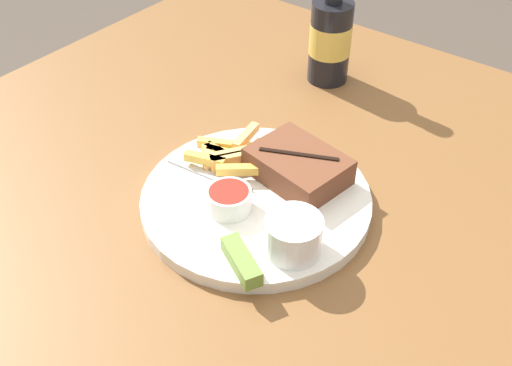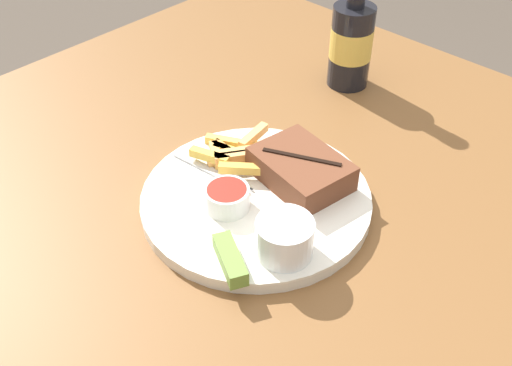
{
  "view_description": "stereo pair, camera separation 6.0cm",
  "coord_description": "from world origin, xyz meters",
  "px_view_note": "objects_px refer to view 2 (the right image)",
  "views": [
    {
      "loc": [
        0.35,
        -0.46,
        1.29
      ],
      "look_at": [
        0.0,
        0.0,
        0.8
      ],
      "focal_mm": 42.0,
      "sensor_mm": 36.0,
      "label": 1
    },
    {
      "loc": [
        0.4,
        -0.42,
        1.29
      ],
      "look_at": [
        0.0,
        0.0,
        0.8
      ],
      "focal_mm": 42.0,
      "sensor_mm": 36.0,
      "label": 2
    }
  ],
  "objects_px": {
    "dipping_sauce_cup": "(227,197)",
    "pickle_spear": "(230,259)",
    "steak_portion": "(301,169)",
    "fork_utensil": "(210,170)",
    "beer_bottle": "(351,41)",
    "coleslaw_cup": "(285,236)",
    "dinner_plate": "(256,200)"
  },
  "relations": [
    {
      "from": "coleslaw_cup",
      "to": "dipping_sauce_cup",
      "type": "bearing_deg",
      "value": 174.93
    },
    {
      "from": "pickle_spear",
      "to": "coleslaw_cup",
      "type": "bearing_deg",
      "value": 62.0
    },
    {
      "from": "steak_portion",
      "to": "dipping_sauce_cup",
      "type": "distance_m",
      "value": 0.11
    },
    {
      "from": "steak_portion",
      "to": "dipping_sauce_cup",
      "type": "xyz_separation_m",
      "value": [
        -0.03,
        -0.1,
        -0.0
      ]
    },
    {
      "from": "steak_portion",
      "to": "fork_utensil",
      "type": "distance_m",
      "value": 0.13
    },
    {
      "from": "dinner_plate",
      "to": "pickle_spear",
      "type": "bearing_deg",
      "value": -60.15
    },
    {
      "from": "pickle_spear",
      "to": "beer_bottle",
      "type": "relative_size",
      "value": 0.33
    },
    {
      "from": "steak_portion",
      "to": "fork_utensil",
      "type": "xyz_separation_m",
      "value": [
        -0.1,
        -0.07,
        -0.02
      ]
    },
    {
      "from": "pickle_spear",
      "to": "steak_portion",
      "type": "bearing_deg",
      "value": 103.17
    },
    {
      "from": "dinner_plate",
      "to": "pickle_spear",
      "type": "distance_m",
      "value": 0.13
    },
    {
      "from": "dinner_plate",
      "to": "fork_utensil",
      "type": "bearing_deg",
      "value": -173.85
    },
    {
      "from": "fork_utensil",
      "to": "beer_bottle",
      "type": "xyz_separation_m",
      "value": [
        -0.02,
        0.34,
        0.06
      ]
    },
    {
      "from": "fork_utensil",
      "to": "beer_bottle",
      "type": "bearing_deg",
      "value": 87.28
    },
    {
      "from": "pickle_spear",
      "to": "beer_bottle",
      "type": "bearing_deg",
      "value": 110.18
    },
    {
      "from": "coleslaw_cup",
      "to": "dipping_sauce_cup",
      "type": "relative_size",
      "value": 1.19
    },
    {
      "from": "dinner_plate",
      "to": "beer_bottle",
      "type": "xyz_separation_m",
      "value": [
        -0.1,
        0.33,
        0.07
      ]
    },
    {
      "from": "coleslaw_cup",
      "to": "dipping_sauce_cup",
      "type": "height_order",
      "value": "coleslaw_cup"
    },
    {
      "from": "fork_utensil",
      "to": "beer_bottle",
      "type": "relative_size",
      "value": 0.61
    },
    {
      "from": "dinner_plate",
      "to": "coleslaw_cup",
      "type": "xyz_separation_m",
      "value": [
        0.09,
        -0.05,
        0.04
      ]
    },
    {
      "from": "steak_portion",
      "to": "coleslaw_cup",
      "type": "bearing_deg",
      "value": -58.01
    },
    {
      "from": "dipping_sauce_cup",
      "to": "beer_bottle",
      "type": "bearing_deg",
      "value": 103.37
    },
    {
      "from": "dipping_sauce_cup",
      "to": "beer_bottle",
      "type": "xyz_separation_m",
      "value": [
        -0.09,
        0.37,
        0.04
      ]
    },
    {
      "from": "beer_bottle",
      "to": "dinner_plate",
      "type": "bearing_deg",
      "value": -73.32
    },
    {
      "from": "steak_portion",
      "to": "dipping_sauce_cup",
      "type": "height_order",
      "value": "steak_portion"
    },
    {
      "from": "beer_bottle",
      "to": "coleslaw_cup",
      "type": "bearing_deg",
      "value": -63.26
    },
    {
      "from": "dinner_plate",
      "to": "fork_utensil",
      "type": "relative_size",
      "value": 2.24
    },
    {
      "from": "dipping_sauce_cup",
      "to": "fork_utensil",
      "type": "xyz_separation_m",
      "value": [
        -0.07,
        0.03,
        -0.01
      ]
    },
    {
      "from": "steak_portion",
      "to": "dipping_sauce_cup",
      "type": "relative_size",
      "value": 2.4
    },
    {
      "from": "dipping_sauce_cup",
      "to": "pickle_spear",
      "type": "distance_m",
      "value": 0.1
    },
    {
      "from": "steak_portion",
      "to": "fork_utensil",
      "type": "relative_size",
      "value": 1.02
    },
    {
      "from": "dipping_sauce_cup",
      "to": "pickle_spear",
      "type": "bearing_deg",
      "value": -42.59
    },
    {
      "from": "steak_portion",
      "to": "beer_bottle",
      "type": "relative_size",
      "value": 0.62
    }
  ]
}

